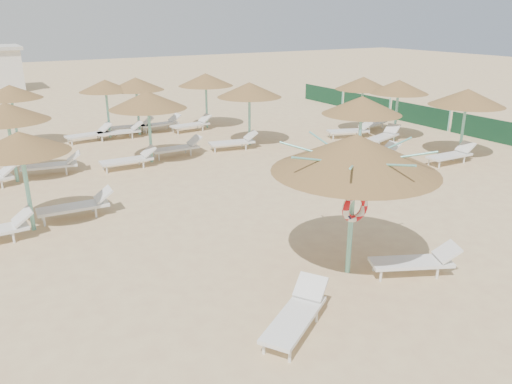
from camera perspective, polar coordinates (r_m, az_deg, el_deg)
ground at (r=11.39m, az=7.58°, el=-8.71°), size 120.00×120.00×0.00m
main_palapa at (r=10.36m, az=11.31°, el=4.31°), size 3.47×3.47×3.11m
lounger_main_a at (r=9.19m, az=4.71°, el=-13.68°), size 1.92×1.53×0.70m
lounger_main_b at (r=11.47m, az=17.91°, el=-7.49°), size 1.95×1.31×0.69m
palapa_field at (r=20.42m, az=-3.58°, el=10.87°), size 19.50×13.31×2.72m
windbreak_fence at (r=27.44m, az=18.16°, el=8.37°), size 0.08×19.84×1.10m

